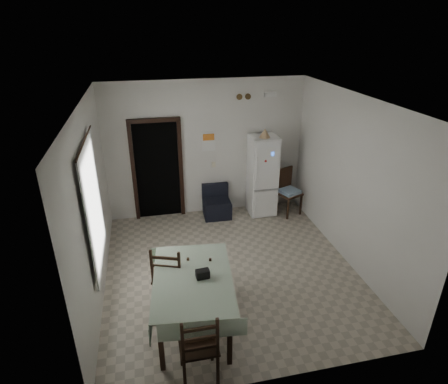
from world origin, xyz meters
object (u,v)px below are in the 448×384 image
navy_seat (217,202)px  dining_chair_far_left (170,275)px  dining_chair_far_right (201,276)px  fridge (262,176)px  corner_chair (289,192)px  dining_table (194,302)px  dining_chair_near_head (198,344)px

navy_seat → dining_chair_far_left: bearing=-113.5°
dining_chair_far_left → dining_chair_far_right: bearing=-159.4°
fridge → dining_chair_far_left: bearing=-130.3°
dining_chair_far_left → corner_chair: bearing=-119.8°
dining_table → dining_chair_far_left: 0.60m
fridge → dining_chair_far_right: (-1.77, -2.58, -0.44)m
fridge → dining_chair_near_head: bearing=-116.8°
fridge → dining_chair_far_left: size_ratio=1.63×
navy_seat → dining_chair_far_right: dining_chair_far_right is taller
navy_seat → dining_table: bearing=-105.4°
corner_chair → dining_table: corner_chair is taller
dining_chair_far_right → dining_chair_near_head: (-0.25, -1.36, 0.09)m
navy_seat → dining_chair_far_right: (-0.76, -2.58, 0.08)m
fridge → corner_chair: 0.71m
corner_chair → dining_table: bearing=-152.7°
dining_chair_far_right → corner_chair: bearing=-119.6°
dining_table → dining_chair_far_right: size_ratio=1.84×
navy_seat → dining_chair_far_left: dining_chair_far_left is taller
dining_table → dining_chair_near_head: bearing=-88.0°
dining_chair_near_head → dining_chair_far_right: bearing=-100.1°
dining_table → dining_chair_near_head: dining_chair_near_head is taller
corner_chair → navy_seat: bearing=150.7°
dining_chair_near_head → navy_seat: bearing=-104.1°
fridge → dining_table: (-1.96, -3.11, -0.46)m
navy_seat → dining_chair_far_right: 2.69m
dining_table → navy_seat: bearing=79.2°
dining_chair_far_right → dining_chair_near_head: dining_chair_near_head is taller
dining_chair_far_right → dining_chair_near_head: 1.38m
dining_table → dining_chair_far_left: dining_chair_far_left is taller
dining_chair_near_head → corner_chair: bearing=-124.4°
fridge → corner_chair: bearing=-20.0°
fridge → corner_chair: size_ratio=1.71×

